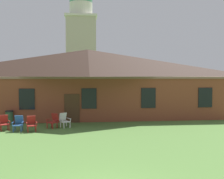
{
  "coord_description": "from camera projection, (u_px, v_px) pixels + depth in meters",
  "views": [
    {
      "loc": [
        -0.39,
        -7.09,
        3.5
      ],
      "look_at": [
        1.18,
        8.16,
        2.68
      ],
      "focal_mm": 44.34,
      "sensor_mm": 36.0,
      "label": 1
    }
  ],
  "objects": [
    {
      "name": "brick_building",
      "position": [
        88.0,
        81.0,
        25.13
      ],
      "size": [
        23.04,
        10.4,
        5.78
      ],
      "color": "brown",
      "rests_on": "ground"
    },
    {
      "name": "dome_tower",
      "position": [
        81.0,
        44.0,
        46.31
      ],
      "size": [
        5.18,
        5.18,
        18.93
      ],
      "color": "#BCB29E",
      "rests_on": "ground"
    },
    {
      "name": "lawn_chair_by_porch",
      "position": [
        4.0,
        122.0,
        17.38
      ],
      "size": [
        0.8,
        0.84,
        0.96
      ],
      "color": "maroon",
      "rests_on": "ground"
    },
    {
      "name": "lawn_chair_near_door",
      "position": [
        18.0,
        123.0,
        17.14
      ],
      "size": [
        0.64,
        0.67,
        0.96
      ],
      "color": "#2D5693",
      "rests_on": "ground"
    },
    {
      "name": "lawn_chair_left_end",
      "position": [
        31.0,
        123.0,
        17.02
      ],
      "size": [
        0.74,
        0.78,
        0.96
      ],
      "color": "maroon",
      "rests_on": "ground"
    },
    {
      "name": "lawn_chair_middle",
      "position": [
        53.0,
        120.0,
        18.11
      ],
      "size": [
        0.85,
        0.87,
        0.96
      ],
      "color": "maroon",
      "rests_on": "ground"
    },
    {
      "name": "lawn_chair_right_end",
      "position": [
        64.0,
        120.0,
        18.38
      ],
      "size": [
        0.85,
        0.87,
        0.96
      ],
      "color": "white",
      "rests_on": "ground"
    },
    {
      "name": "trash_bin",
      "position": [
        9.0,
        117.0,
        19.43
      ],
      "size": [
        0.56,
        0.56,
        0.98
      ],
      "color": "#335638",
      "rests_on": "ground"
    }
  ]
}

